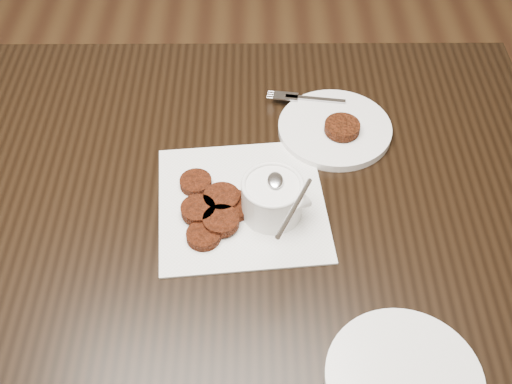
# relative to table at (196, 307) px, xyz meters

# --- Properties ---
(table) EXTENTS (1.34, 0.86, 0.75)m
(table) POSITION_rel_table_xyz_m (0.00, 0.00, 0.00)
(table) COLOR black
(table) RESTS_ON floor
(napkin) EXTENTS (0.30, 0.30, 0.00)m
(napkin) POSITION_rel_table_xyz_m (0.11, -0.03, 0.38)
(napkin) COLOR white
(napkin) RESTS_ON table
(sauce_ramekin) EXTENTS (0.16, 0.16, 0.14)m
(sauce_ramekin) POSITION_rel_table_xyz_m (0.16, -0.05, 0.45)
(sauce_ramekin) COLOR white
(sauce_ramekin) RESTS_ON napkin
(patty_cluster) EXTENTS (0.22, 0.22, 0.02)m
(patty_cluster) POSITION_rel_table_xyz_m (0.06, -0.05, 0.39)
(patty_cluster) COLOR #5C1F0C
(patty_cluster) RESTS_ON napkin
(plate_with_patty) EXTENTS (0.24, 0.24, 0.03)m
(plate_with_patty) POSITION_rel_table_xyz_m (0.28, 0.15, 0.39)
(plate_with_patty) COLOR white
(plate_with_patty) RESTS_ON table
(plate_empty) EXTENTS (0.27, 0.27, 0.02)m
(plate_empty) POSITION_rel_table_xyz_m (0.33, -0.35, 0.38)
(plate_empty) COLOR white
(plate_empty) RESTS_ON table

